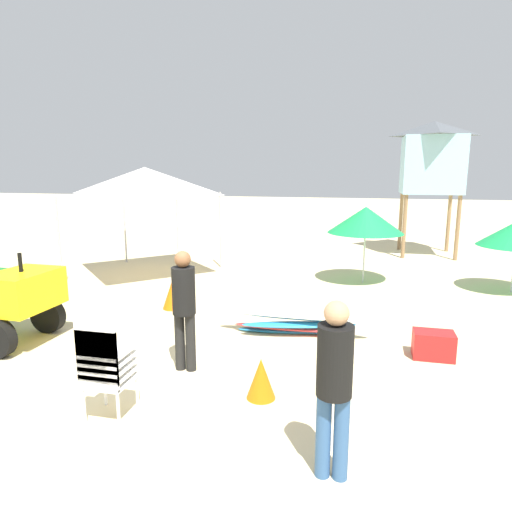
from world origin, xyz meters
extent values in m
plane|color=beige|center=(0.00, 0.00, 0.00)|extent=(80.00, 80.00, 0.00)
cube|color=yellow|center=(-2.35, 1.10, 0.90)|extent=(0.82, 1.12, 0.60)
cylinder|color=black|center=(-2.35, 1.10, 1.35)|extent=(0.06, 0.06, 0.30)
cylinder|color=black|center=(-2.39, 1.65, 0.30)|extent=(0.60, 0.19, 0.60)
cube|color=white|center=(0.13, -0.52, 0.44)|extent=(0.48, 0.48, 0.04)
cube|color=white|center=(0.13, -0.74, 0.64)|extent=(0.48, 0.04, 0.40)
cube|color=white|center=(0.13, -0.52, 0.53)|extent=(0.48, 0.48, 0.04)
cube|color=white|center=(0.13, -0.74, 0.73)|extent=(0.48, 0.04, 0.40)
cube|color=white|center=(0.13, -0.52, 0.62)|extent=(0.48, 0.48, 0.04)
cube|color=white|center=(0.13, -0.74, 0.82)|extent=(0.48, 0.04, 0.40)
cube|color=white|center=(0.13, -0.52, 0.71)|extent=(0.48, 0.48, 0.04)
cube|color=white|center=(0.13, -0.74, 0.91)|extent=(0.48, 0.04, 0.40)
cube|color=white|center=(0.13, -0.52, 0.80)|extent=(0.48, 0.48, 0.04)
cube|color=white|center=(0.13, -0.74, 1.00)|extent=(0.48, 0.04, 0.40)
cylinder|color=white|center=(0.34, -0.31, 0.21)|extent=(0.04, 0.04, 0.42)
cylinder|color=white|center=(-0.08, -0.31, 0.21)|extent=(0.04, 0.04, 0.42)
cylinder|color=white|center=(0.34, -0.73, 0.21)|extent=(0.04, 0.04, 0.42)
cylinder|color=white|center=(-0.08, -0.73, 0.21)|extent=(0.04, 0.04, 0.42)
ellipsoid|color=#268CCC|center=(1.77, 2.63, 0.04)|extent=(2.01, 0.63, 0.08)
ellipsoid|color=red|center=(1.75, 2.52, 0.12)|extent=(2.02, 0.34, 0.08)
ellipsoid|color=#268CCC|center=(1.86, 2.47, 0.20)|extent=(1.95, 0.73, 0.08)
ellipsoid|color=#268CCC|center=(1.76, 2.64, 0.28)|extent=(2.10, 0.27, 0.08)
ellipsoid|color=white|center=(1.80, 2.48, 0.36)|extent=(2.60, 0.31, 0.08)
cylinder|color=black|center=(0.41, 0.82, 0.41)|extent=(0.14, 0.14, 0.83)
cylinder|color=black|center=(0.57, 0.82, 0.41)|extent=(0.14, 0.14, 0.83)
cylinder|color=black|center=(0.49, 0.82, 1.15)|extent=(0.32, 0.32, 0.65)
sphere|color=brown|center=(0.49, 0.82, 1.59)|extent=(0.22, 0.22, 0.22)
cylinder|color=#33598C|center=(2.57, -0.98, 0.41)|extent=(0.14, 0.14, 0.82)
cylinder|color=#33598C|center=(2.73, -0.98, 0.41)|extent=(0.14, 0.14, 0.82)
cylinder|color=black|center=(2.65, -0.98, 1.14)|extent=(0.32, 0.32, 0.65)
sphere|color=tan|center=(2.65, -0.98, 1.57)|extent=(0.22, 0.22, 0.22)
cylinder|color=#B2B2B7|center=(-4.08, 4.32, 1.08)|extent=(0.05, 0.05, 2.16)
cylinder|color=#B2B2B7|center=(-1.08, 4.32, 1.08)|extent=(0.05, 0.05, 2.16)
cylinder|color=#B2B2B7|center=(-4.08, 7.33, 1.08)|extent=(0.05, 0.05, 2.16)
cylinder|color=#B2B2B7|center=(-1.08, 7.33, 1.08)|extent=(0.05, 0.05, 2.16)
pyramid|color=silver|center=(-2.58, 5.82, 2.49)|extent=(3.00, 3.00, 0.68)
cylinder|color=olive|center=(4.12, 9.99, 1.00)|extent=(0.12, 0.12, 2.01)
cylinder|color=olive|center=(5.68, 9.99, 1.00)|extent=(0.12, 0.12, 2.01)
cylinder|color=olive|center=(4.12, 11.55, 1.00)|extent=(0.12, 0.12, 2.01)
cylinder|color=olive|center=(5.68, 11.55, 1.00)|extent=(0.12, 0.12, 2.01)
cube|color=#9CD0E5|center=(4.90, 10.77, 2.91)|extent=(1.80, 1.80, 1.80)
pyramid|color=#4C5156|center=(4.90, 10.77, 4.03)|extent=(1.98, 1.98, 0.45)
cylinder|color=beige|center=(2.90, 6.47, 0.95)|extent=(0.04, 0.04, 1.89)
cone|color=#19994C|center=(2.90, 6.47, 1.57)|extent=(1.83, 1.83, 0.64)
cone|color=orange|center=(1.70, 0.28, 0.26)|extent=(0.36, 0.36, 0.52)
cone|color=orange|center=(-0.85, 3.41, 0.30)|extent=(0.41, 0.41, 0.59)
cube|color=red|center=(3.94, 2.05, 0.20)|extent=(0.59, 0.38, 0.41)
camera|label=1|loc=(2.82, -4.70, 2.79)|focal=31.42mm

